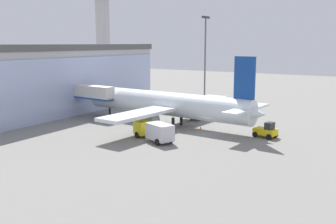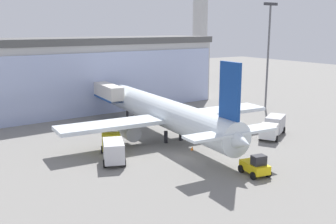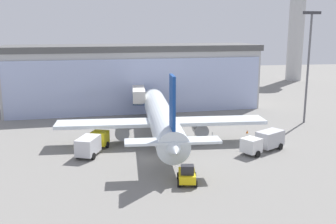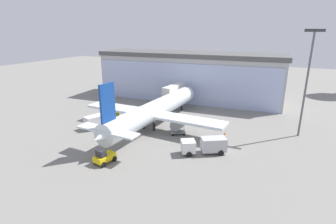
{
  "view_description": "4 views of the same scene",
  "coord_description": "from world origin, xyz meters",
  "views": [
    {
      "loc": [
        -51.8,
        -27.31,
        13.5
      ],
      "look_at": [
        1.06,
        7.5,
        2.39
      ],
      "focal_mm": 42.0,
      "sensor_mm": 36.0,
      "label": 1
    },
    {
      "loc": [
        -26.13,
        -36.53,
        15.15
      ],
      "look_at": [
        3.42,
        9.98,
        3.24
      ],
      "focal_mm": 42.0,
      "sensor_mm": 36.0,
      "label": 2
    },
    {
      "loc": [
        -6.25,
        -48.47,
        16.88
      ],
      "look_at": [
        2.82,
        6.82,
        4.76
      ],
      "focal_mm": 42.0,
      "sensor_mm": 36.0,
      "label": 3
    },
    {
      "loc": [
        26.38,
        -36.97,
        19.47
      ],
      "look_at": [
        4.8,
        9.18,
        3.35
      ],
      "focal_mm": 28.0,
      "sensor_mm": 36.0,
      "label": 4
    }
  ],
  "objects": [
    {
      "name": "fuel_truck",
      "position": [
        15.36,
        0.96,
        1.47
      ],
      "size": [
        7.39,
        5.64,
        2.65
      ],
      "rotation": [
        0.0,
        0.0,
        3.68
      ],
      "color": "silver",
      "rests_on": "ground"
    },
    {
      "name": "terminal_building",
      "position": [
        0.01,
        33.92,
        6.65
      ],
      "size": [
        52.96,
        16.31,
        13.31
      ],
      "rotation": [
        0.0,
        0.0,
        0.06
      ],
      "color": "#B0B0B0",
      "rests_on": "ground"
    },
    {
      "name": "apron_light_mast",
      "position": [
        29.3,
        15.82,
        11.54
      ],
      "size": [
        3.2,
        0.4,
        19.55
      ],
      "color": "#59595E",
      "rests_on": "ground"
    },
    {
      "name": "airplane",
      "position": [
        2.02,
        8.23,
        3.51
      ],
      "size": [
        30.93,
        35.37,
        11.65
      ],
      "rotation": [
        0.0,
        0.0,
        1.52
      ],
      "color": "white",
      "rests_on": "ground"
    },
    {
      "name": "safety_cone_wingtip",
      "position": [
        16.45,
        10.31,
        0.28
      ],
      "size": [
        0.36,
        0.36,
        0.55
      ],
      "primitive_type": "cone",
      "color": "orange",
      "rests_on": "ground"
    },
    {
      "name": "catering_truck",
      "position": [
        -8.15,
        3.72,
        1.47
      ],
      "size": [
        4.64,
        7.61,
        2.65
      ],
      "rotation": [
        0.0,
        0.0,
        1.21
      ],
      "color": "yellow",
      "rests_on": "ground"
    },
    {
      "name": "jet_bridge",
      "position": [
        0.19,
        26.03,
        4.52
      ],
      "size": [
        3.23,
        14.6,
        5.89
      ],
      "rotation": [
        0.0,
        0.0,
        1.5
      ],
      "color": "silver",
      "rests_on": "ground"
    },
    {
      "name": "pushback_tug",
      "position": [
        2.4,
        -8.65,
        0.97
      ],
      "size": [
        2.62,
        3.45,
        2.3
      ],
      "rotation": [
        0.0,
        0.0,
        1.4
      ],
      "color": "yellow",
      "rests_on": "ground"
    },
    {
      "name": "baggage_cart",
      "position": [
        8.16,
        6.51,
        0.5
      ],
      "size": [
        3.22,
        2.83,
        1.5
      ],
      "rotation": [
        0.0,
        0.0,
        0.55
      ],
      "color": "gray",
      "rests_on": "ground"
    },
    {
      "name": "ground",
      "position": [
        0.0,
        0.0,
        0.0
      ],
      "size": [
        240.0,
        240.0,
        0.0
      ],
      "primitive_type": "plane",
      "color": "gray"
    },
    {
      "name": "safety_cone_nose",
      "position": [
        1.8,
        1.79,
        0.28
      ],
      "size": [
        0.36,
        0.36,
        0.55
      ],
      "primitive_type": "cone",
      "color": "orange",
      "rests_on": "ground"
    }
  ]
}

